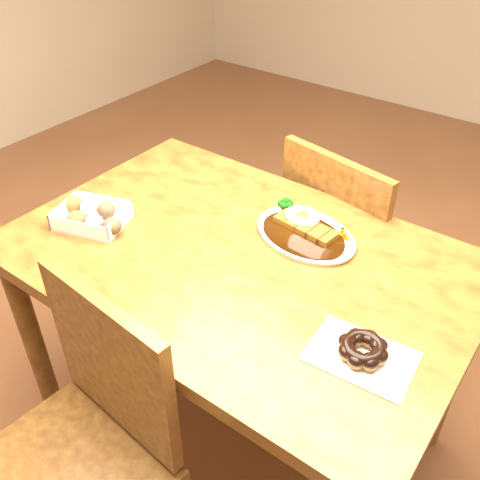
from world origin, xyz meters
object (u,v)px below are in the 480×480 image
Objects in this scene: chair_near at (80,452)px; donut_box at (90,215)px; pon_de_ring at (363,350)px; table at (238,282)px; katsu_curry_plate at (305,231)px; chair_far at (349,247)px.

chair_near reaches higher than donut_box.
pon_de_ring is (0.83, 0.01, -0.00)m from donut_box.
chair_near is at bearing -95.94° from table.
katsu_curry_plate is (0.15, 0.71, 0.29)m from chair_near.
table is at bearing 18.08° from donut_box.
pon_de_ring is at bearing 127.63° from chair_far.
table is at bearing 89.06° from chair_near.
donut_box is at bearing 64.56° from chair_far.
chair_far and chair_near have the same top height.
donut_box is (-0.49, -0.67, 0.30)m from chair_far.
chair_near is 2.67× the size of katsu_curry_plate.
donut_box is 1.01× the size of pon_de_ring.
pon_de_ring is at bearing -43.30° from katsu_curry_plate.
chair_far is at bearing 53.70° from donut_box.
katsu_curry_plate is (0.02, -0.36, 0.29)m from chair_far.
katsu_curry_plate reaches higher than pon_de_ring.
chair_near is at bearing -102.24° from katsu_curry_plate.
pon_de_ring is (0.33, -0.66, 0.29)m from chair_far.
chair_far is (0.08, 0.54, -0.17)m from table.
chair_near reaches higher than katsu_curry_plate.
chair_far is at bearing 81.49° from table.
chair_far is 3.85× the size of pon_de_ring.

